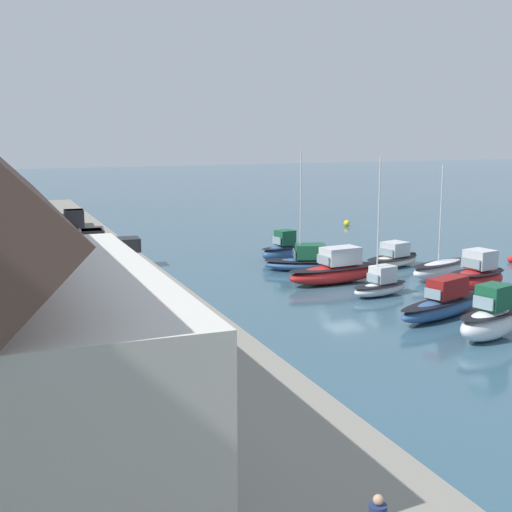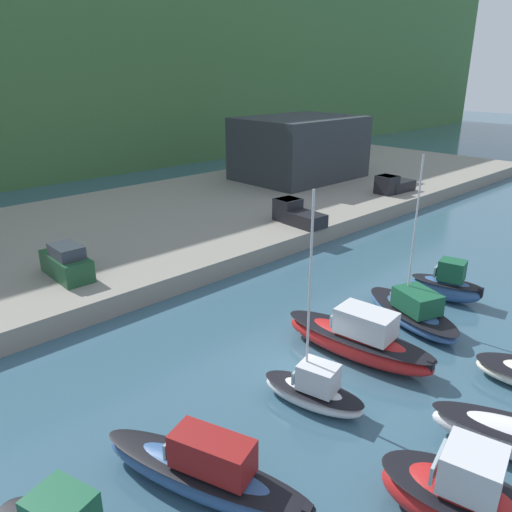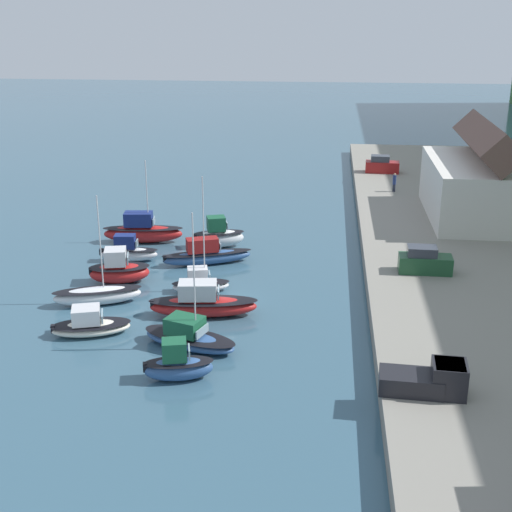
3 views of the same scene
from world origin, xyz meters
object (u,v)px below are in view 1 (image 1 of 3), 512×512
at_px(moored_boat_3, 337,270).
at_px(pickup_truck_1, 104,242).
at_px(moored_boat_9, 442,268).
at_px(mooring_buoy_0, 347,223).
at_px(moored_boat_2, 381,285).
at_px(moored_boat_0, 491,319).
at_px(moored_boat_4, 307,261).
at_px(moored_boat_8, 477,276).
at_px(moored_boat_10, 393,258).
at_px(parked_car_1, 128,294).
at_px(moored_boat_5, 283,250).
at_px(mooring_buoy_1, 511,259).
at_px(pickup_truck_0, 74,219).
at_px(moored_boat_1, 444,303).

xyz_separation_m(moored_boat_3, pickup_truck_1, (11.78, 14.87, 1.17)).
height_order(moored_boat_9, mooring_buoy_0, moored_boat_9).
height_order(moored_boat_2, moored_boat_3, moored_boat_2).
bearing_deg(moored_boat_0, moored_boat_4, -14.22).
bearing_deg(pickup_truck_1, mooring_buoy_0, -60.20).
xyz_separation_m(moored_boat_8, moored_boat_10, (9.70, 0.72, -0.37)).
relative_size(moored_boat_2, parked_car_1, 2.21).
distance_m(moored_boat_5, moored_boat_10, 9.24).
bearing_deg(mooring_buoy_0, mooring_buoy_1, -174.98).
height_order(moored_boat_2, pickup_truck_0, moored_boat_2).
relative_size(moored_boat_9, moored_boat_10, 1.45).
bearing_deg(moored_boat_9, pickup_truck_0, 21.47).
height_order(moored_boat_1, pickup_truck_0, pickup_truck_0).
bearing_deg(moored_boat_1, moored_boat_9, -55.34).
xyz_separation_m(moored_boat_2, pickup_truck_1, (16.32, 15.84, 1.39)).
relative_size(moored_boat_4, moored_boat_10, 1.60).
bearing_deg(pickup_truck_0, moored_boat_0, 115.49).
xyz_separation_m(moored_boat_5, parked_car_1, (-16.68, 16.67, 1.27)).
bearing_deg(pickup_truck_1, pickup_truck_0, 5.39).
bearing_deg(parked_car_1, mooring_buoy_1, -73.97).
bearing_deg(mooring_buoy_0, moored_boat_8, 167.22).
distance_m(moored_boat_5, pickup_truck_0, 23.54).
bearing_deg(mooring_buoy_1, moored_boat_0, 136.53).
bearing_deg(moored_boat_0, moored_boat_8, -52.45).
height_order(moored_boat_2, parked_car_1, moored_boat_2).
relative_size(parked_car_1, pickup_truck_1, 0.88).
bearing_deg(moored_boat_10, moored_boat_1, 142.43).
bearing_deg(parked_car_1, pickup_truck_1, -4.39).
relative_size(moored_boat_0, pickup_truck_0, 1.06).
bearing_deg(pickup_truck_0, moored_boat_1, 118.29).
bearing_deg(moored_boat_0, moored_boat_2, -16.34).
height_order(moored_boat_2, moored_boat_4, moored_boat_4).
bearing_deg(moored_boat_4, moored_boat_2, -154.83).
height_order(pickup_truck_0, pickup_truck_1, same).
relative_size(moored_boat_5, mooring_buoy_1, 8.19).
distance_m(moored_boat_3, pickup_truck_0, 31.40).
xyz_separation_m(moored_boat_8, parked_car_1, (-1.40, 24.75, 1.16)).
distance_m(pickup_truck_1, mooring_buoy_0, 33.61).
height_order(moored_boat_4, moored_boat_8, moored_boat_4).
bearing_deg(moored_boat_10, moored_boat_0, 146.15).
height_order(moored_boat_1, moored_boat_5, moored_boat_5).
xyz_separation_m(moored_boat_3, moored_boat_8, (-5.83, -7.95, 0.11)).
distance_m(moored_boat_5, moored_boat_9, 13.66).
bearing_deg(pickup_truck_0, moored_boat_3, 123.68).
relative_size(moored_boat_3, pickup_truck_1, 1.70).
height_order(moored_boat_4, mooring_buoy_0, moored_boat_4).
xyz_separation_m(parked_car_1, mooring_buoy_0, (33.74, -32.08, -1.89)).
bearing_deg(moored_boat_9, moored_boat_10, -6.05).
xyz_separation_m(moored_boat_4, mooring_buoy_0, (21.40, -15.24, -0.40)).
bearing_deg(pickup_truck_1, parked_car_1, 177.99).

